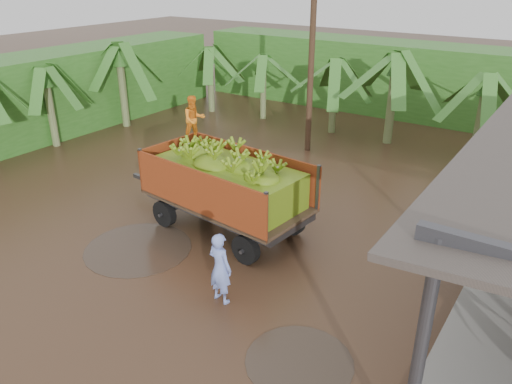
% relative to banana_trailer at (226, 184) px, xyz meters
% --- Properties ---
extents(ground, '(100.00, 100.00, 0.00)m').
position_rel_banana_trailer_xyz_m(ground, '(1.57, -0.66, -1.46)').
color(ground, black).
rests_on(ground, ground).
extents(hedge_north, '(22.00, 3.00, 3.60)m').
position_rel_banana_trailer_xyz_m(hedge_north, '(-0.43, 15.34, 0.34)').
color(hedge_north, '#2D661E').
rests_on(hedge_north, ground).
extents(hedge_west, '(3.00, 18.00, 3.60)m').
position_rel_banana_trailer_xyz_m(hedge_west, '(-12.43, 3.34, 0.34)').
color(hedge_west, '#2D661E').
rests_on(hedge_west, ground).
extents(banana_trailer, '(6.85, 2.83, 3.67)m').
position_rel_banana_trailer_xyz_m(banana_trailer, '(0.00, 0.00, 0.00)').
color(banana_trailer, '#BC461A').
rests_on(banana_trailer, ground).
extents(man_blue, '(0.69, 0.50, 1.76)m').
position_rel_banana_trailer_xyz_m(man_blue, '(1.97, -2.82, -0.58)').
color(man_blue, '#7D93E4').
rests_on(man_blue, ground).
extents(utility_pole, '(1.20, 0.24, 7.74)m').
position_rel_banana_trailer_xyz_m(utility_pole, '(-1.41, 7.49, 2.46)').
color(utility_pole, '#47301E').
rests_on(utility_pole, ground).
extents(banana_plants, '(20.91, 19.60, 4.02)m').
position_rel_banana_trailer_xyz_m(banana_plants, '(-5.16, 5.63, 0.34)').
color(banana_plants, '#2D661E').
rests_on(banana_plants, ground).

